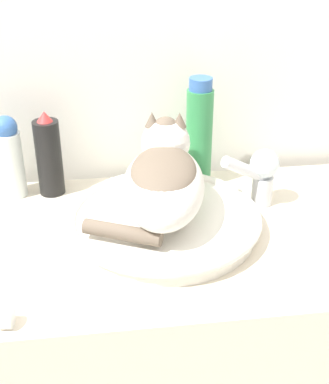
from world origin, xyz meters
TOP-DOWN VIEW (x-y plane):
  - wall_back at (0.00, 0.56)m, footprint 8.00×0.05m
  - sink_basin at (0.05, 0.27)m, footprint 0.38×0.38m
  - cat at (0.05, 0.28)m, footprint 0.25×0.31m
  - faucet at (0.26, 0.34)m, footprint 0.13×0.08m
  - lotion_bottle_white at (-0.26, 0.45)m, footprint 0.06×0.06m
  - hairspray_can_black at (-0.18, 0.45)m, footprint 0.06×0.06m
  - shampoo_bottle_tall at (0.15, 0.45)m, footprint 0.06×0.06m

SIDE VIEW (x-z plane):
  - sink_basin at x=0.05m, z-range 0.87..0.91m
  - faucet at x=0.26m, z-range 0.88..1.01m
  - hairspray_can_black at x=-0.18m, z-range 0.86..1.05m
  - lotion_bottle_white at x=-0.26m, z-range 0.87..1.05m
  - cat at x=0.05m, z-range 0.90..1.06m
  - shampoo_bottle_tall at x=0.15m, z-range 0.86..1.11m
  - wall_back at x=0.00m, z-range 0.00..2.40m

